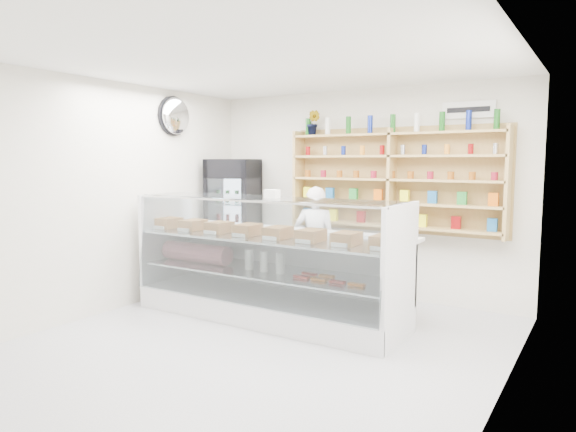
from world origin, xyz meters
The scene contains 8 objects.
room centered at (0.00, 0.00, 1.40)m, with size 5.00×5.00×5.00m.
display_counter centered at (-0.44, 0.88, 0.38)m, with size 3.27×0.98×1.42m.
shop_worker centered at (-0.36, 1.87, 0.76)m, with size 0.55×0.36×1.51m, color silver.
drinks_cooler centered at (-1.85, 2.03, 0.94)m, with size 0.82×0.80×1.87m.
wall_shelving centered at (0.50, 2.34, 1.59)m, with size 2.84×0.28×1.33m.
potted_plant centered at (-0.66, 2.34, 2.37)m, with size 0.19×0.15×0.34m, color #1E6626.
security_mirror centered at (-2.17, 1.20, 2.45)m, with size 0.15×0.50×0.50m, color silver.
wall_sign centered at (1.40, 2.47, 2.45)m, with size 0.62×0.03×0.20m, color white.
Camera 1 is at (2.90, -3.98, 1.84)m, focal length 32.00 mm.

